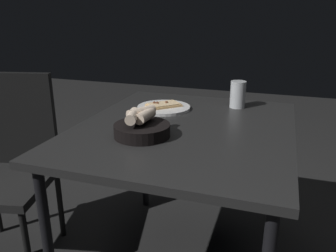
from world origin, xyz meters
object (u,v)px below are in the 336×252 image
(dining_table, at_px, (185,140))
(chair_far, at_px, (9,157))
(bread_basket, at_px, (141,127))
(beer_glass, at_px, (238,96))
(pizza_plate, at_px, (164,107))

(dining_table, relative_size, chair_far, 1.16)
(bread_basket, bearing_deg, chair_far, -4.47)
(dining_table, bearing_deg, beer_glass, -115.20)
(pizza_plate, bearing_deg, dining_table, 128.25)
(dining_table, bearing_deg, bread_basket, 53.55)
(pizza_plate, height_order, chair_far, chair_far)
(bread_basket, height_order, chair_far, chair_far)
(dining_table, height_order, bread_basket, bread_basket)
(beer_glass, distance_m, chair_far, 1.20)
(dining_table, relative_size, bread_basket, 4.82)
(beer_glass, bearing_deg, pizza_plate, 23.16)
(bread_basket, bearing_deg, beer_glass, -119.11)
(dining_table, height_order, chair_far, chair_far)
(bread_basket, bearing_deg, pizza_plate, -83.57)
(beer_glass, xyz_separation_m, chair_far, (1.06, 0.49, -0.29))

